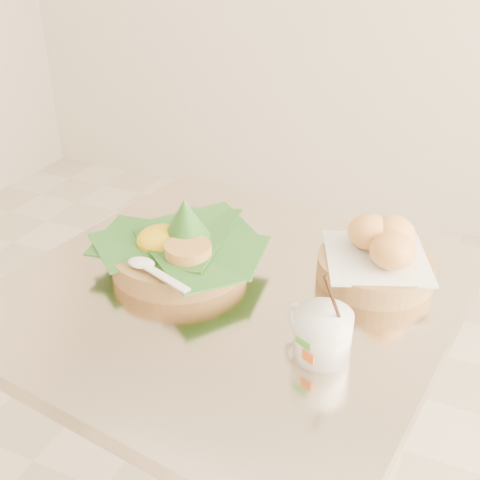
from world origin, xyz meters
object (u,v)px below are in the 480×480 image
at_px(coffee_mug, 322,332).
at_px(cafe_table, 232,386).
at_px(bread_basket, 379,257).
at_px(rice_basket, 179,247).

bearing_deg(coffee_mug, cafe_table, 151.50).
distance_m(cafe_table, bread_basket, 0.36).
height_order(cafe_table, bread_basket, bread_basket).
xyz_separation_m(cafe_table, coffee_mug, (0.19, -0.10, 0.26)).
xyz_separation_m(cafe_table, bread_basket, (0.21, 0.13, 0.26)).
bearing_deg(rice_basket, coffee_mug, -22.39).
xyz_separation_m(rice_basket, bread_basket, (0.32, 0.11, 0.00)).
distance_m(bread_basket, coffee_mug, 0.23).
height_order(cafe_table, rice_basket, rice_basket).
bearing_deg(bread_basket, coffee_mug, -96.44).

